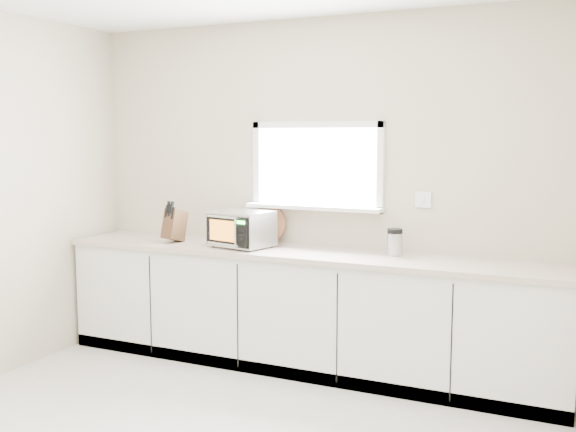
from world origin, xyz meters
The scene contains 7 objects.
back_wall centered at (0.00, 2.00, 1.36)m, with size 4.00×0.17×2.70m.
cabinets centered at (0.00, 1.70, 0.44)m, with size 3.92×0.60×0.88m, color silver.
countertop centered at (0.00, 1.69, 0.90)m, with size 3.92×0.64×0.04m, color #B5A696.
microwave centered at (-0.50, 1.65, 1.07)m, with size 0.51×0.44×0.29m.
knife_block centered at (-1.11, 1.63, 1.07)m, with size 0.13×0.25×0.34m.
cutting_board centered at (-0.41, 1.94, 1.07)m, with size 0.31×0.31×0.02m, color brown.
coffee_grinder centered at (0.70, 1.79, 1.02)m, with size 0.14×0.14×0.20m.
Camera 1 is at (2.02, -2.93, 1.79)m, focal length 42.00 mm.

